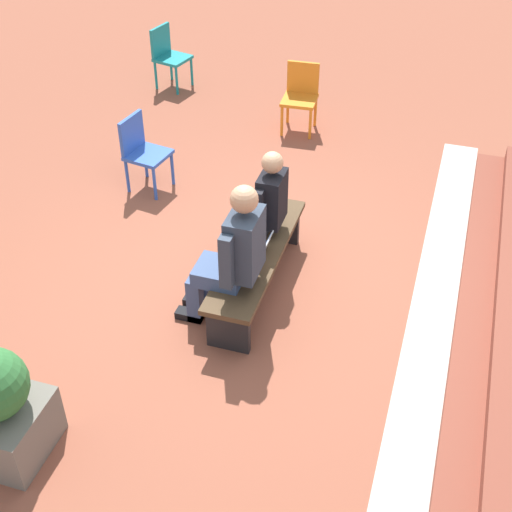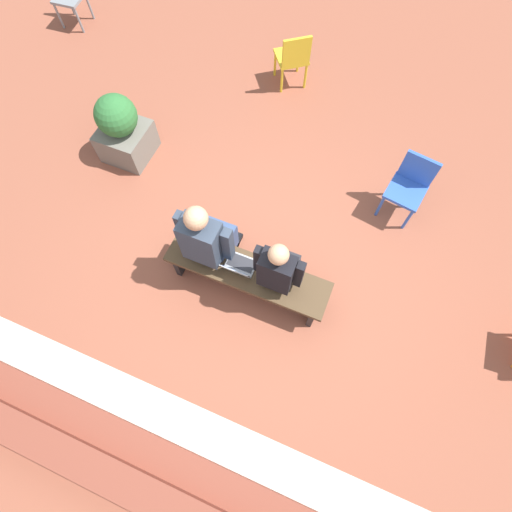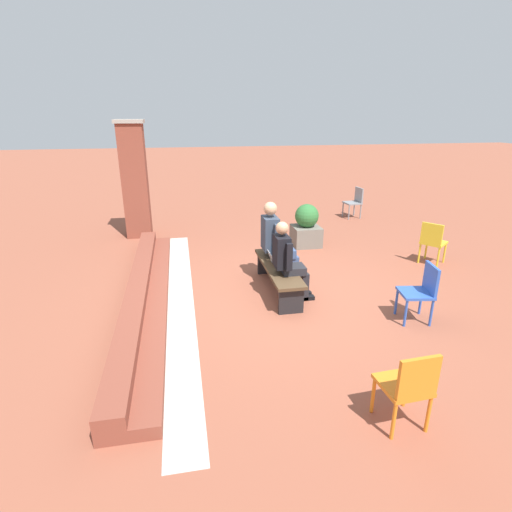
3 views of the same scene
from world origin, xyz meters
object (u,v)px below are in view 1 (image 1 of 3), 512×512
object	(u,v)px
plastic_chair_foreground	(142,149)
person_adult	(232,253)
laptop	(255,253)
plastic_chair_near_bench_left	(168,53)
plastic_chair_mid_courtyard	(301,93)
person_student	(261,208)
bench	(257,259)

from	to	relation	value
plastic_chair_foreground	person_adult	bearing A→B (deg)	42.84
laptop	plastic_chair_near_bench_left	world-z (taller)	plastic_chair_near_bench_left
person_adult	laptop	distance (m)	0.45
person_adult	plastic_chair_mid_courtyard	world-z (taller)	person_adult
person_student	plastic_chair_mid_courtyard	distance (m)	2.91
bench	plastic_chair_near_bench_left	size ratio (longest dim) A/B	2.14
plastic_chair_mid_courtyard	plastic_chair_near_bench_left	distance (m)	2.19
person_student	plastic_chair_near_bench_left	xyz separation A→B (m)	(-3.56, -2.45, -0.21)
person_adult	plastic_chair_mid_courtyard	bearing A→B (deg)	-174.46
person_adult	plastic_chair_foreground	bearing A→B (deg)	-137.16
plastic_chair_mid_courtyard	plastic_chair_foreground	distance (m)	2.29
bench	person_student	xyz separation A→B (m)	(-0.33, -0.06, 0.34)
person_adult	laptop	world-z (taller)	person_adult
laptop	plastic_chair_mid_courtyard	world-z (taller)	plastic_chair_mid_courtyard
person_student	plastic_chair_mid_courtyard	bearing A→B (deg)	-172.80
plastic_chair_near_bench_left	plastic_chair_foreground	world-z (taller)	same
plastic_chair_near_bench_left	plastic_chair_foreground	bearing A→B (deg)	16.85
person_adult	plastic_chair_foreground	distance (m)	2.46
plastic_chair_mid_courtyard	plastic_chair_foreground	size ratio (longest dim) A/B	1.00
person_adult	plastic_chair_foreground	xyz separation A→B (m)	(-1.80, -1.67, -0.27)
plastic_chair_near_bench_left	plastic_chair_foreground	size ratio (longest dim) A/B	1.00
person_student	plastic_chair_foreground	bearing A→B (deg)	-121.03
person_student	person_adult	world-z (taller)	person_adult
laptop	plastic_chair_mid_courtyard	xyz separation A→B (m)	(-3.30, -0.44, -0.02)
plastic_chair_near_bench_left	plastic_chair_foreground	distance (m)	2.66
laptop	plastic_chair_foreground	distance (m)	2.26
bench	plastic_chair_foreground	size ratio (longest dim) A/B	2.14
bench	laptop	world-z (taller)	laptop
bench	laptop	distance (m)	0.17
bench	plastic_chair_near_bench_left	world-z (taller)	plastic_chair_near_bench_left
bench	plastic_chair_mid_courtyard	distance (m)	3.24
person_student	laptop	world-z (taller)	person_student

